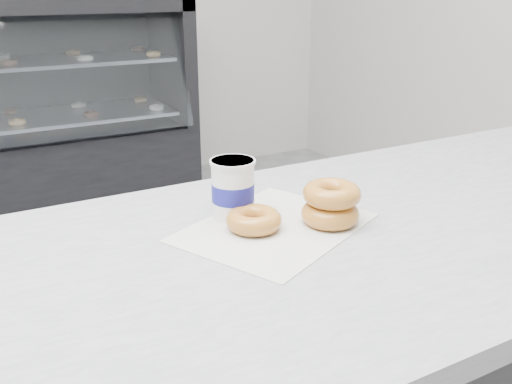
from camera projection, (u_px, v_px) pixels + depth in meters
wax_paper at (275, 227)px, 1.05m from camera, size 0.42×0.38×0.00m
donut_single at (254, 220)px, 1.04m from camera, size 0.11×0.11×0.04m
donut_stack at (331, 204)px, 1.06m from camera, size 0.15×0.15×0.08m
coffee_cup at (233, 189)px, 1.08m from camera, size 0.11×0.11×0.12m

